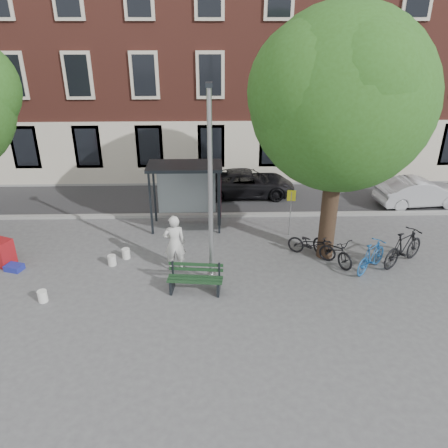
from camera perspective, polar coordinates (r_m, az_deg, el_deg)
name	(u,v)px	position (r m, az deg, el deg)	size (l,w,h in m)	color
ground	(212,280)	(14.18, -1.62, -7.30)	(90.00, 90.00, 0.00)	#4C4C4F
road	(212,199)	(20.43, -1.62, 3.31)	(40.00, 4.00, 0.01)	#28282B
curb_near	(212,215)	(18.57, -1.62, 1.17)	(40.00, 0.25, 0.12)	gray
curb_far	(212,183)	(22.28, -1.62, 5.35)	(40.00, 0.25, 0.12)	gray
building_row	(210,32)	(24.97, -1.83, 23.76)	(30.00, 8.00, 14.00)	brown
lamppost	(211,200)	(12.90, -1.77, 3.19)	(0.28, 0.35, 6.11)	#9EA0A3
tree_right	(344,93)	(14.05, 15.38, 16.17)	(5.76, 5.60, 8.20)	black
bus_shelter	(195,181)	(17.06, -3.75, 5.63)	(2.85, 1.45, 2.62)	#1E2328
painter	(175,243)	(14.33, -6.48, -2.53)	(0.72, 0.47, 1.97)	silver
bench	(195,280)	(13.46, -3.76, -7.29)	(1.73, 0.72, 0.86)	#1E2328
bike_a	(312,244)	(15.59, 11.40, -2.64)	(0.62, 1.78, 0.93)	black
bike_b	(372,256)	(15.23, 18.71, -4.00)	(0.49, 1.75, 1.05)	#1B5294
bike_c	(332,249)	(15.39, 13.98, -3.17)	(0.66, 1.89, 0.99)	black
bike_d	(404,248)	(15.95, 22.43, -2.86)	(0.59, 2.09, 1.25)	black
car_dark	(248,183)	(20.72, 3.10, 5.38)	(2.02, 4.39, 1.22)	black
car_silver	(419,192)	(21.34, 24.15, 3.81)	(1.33, 3.81, 1.26)	#AEAFB6
blue_crate	(14,268)	(16.23, -25.72, -5.14)	(0.55, 0.40, 0.20)	navy
bucket_a	(43,296)	(14.15, -22.61, -8.69)	(0.28, 0.28, 0.36)	silver
bucket_b	(126,253)	(15.69, -12.68, -3.77)	(0.28, 0.28, 0.36)	silver
bucket_c	(112,260)	(15.37, -14.42, -4.61)	(0.28, 0.28, 0.36)	silver
notice_sign	(291,203)	(16.62, 8.73, 2.69)	(0.32, 0.06, 1.86)	#9EA0A3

